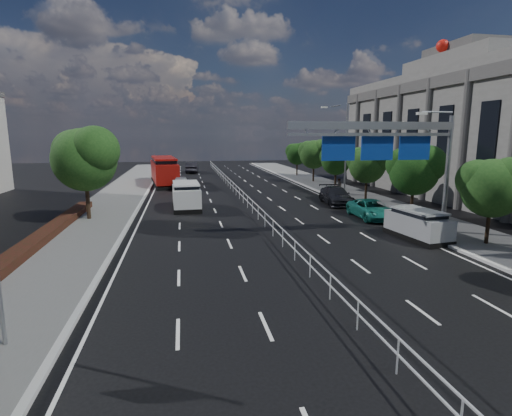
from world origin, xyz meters
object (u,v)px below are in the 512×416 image
object	(u,v)px
parked_car_dark	(336,196)
pedestrian_b	(339,186)
parked_car_teal	(372,209)
overhead_gantry	(390,143)
near_car_silver	(181,183)
near_car_dark	(192,167)
white_minivan	(186,196)
silver_minivan	(418,224)
red_bus	(164,170)

from	to	relation	value
parked_car_dark	pedestrian_b	xyz separation A→B (m)	(2.14, 4.72, 0.17)
parked_car_teal	overhead_gantry	bearing A→B (deg)	-106.16
near_car_silver	near_car_dark	xyz separation A→B (m)	(1.73, 19.47, 0.08)
pedestrian_b	white_minivan	bearing A→B (deg)	28.02
white_minivan	silver_minivan	distance (m)	18.14
white_minivan	pedestrian_b	size ratio (longest dim) A/B	3.25
near_car_dark	red_bus	bearing A→B (deg)	80.52
overhead_gantry	pedestrian_b	size ratio (longest dim) A/B	6.49
parked_car_teal	near_car_silver	bearing A→B (deg)	128.33
pedestrian_b	near_car_silver	bearing A→B (deg)	-14.00
near_car_silver	parked_car_teal	bearing A→B (deg)	128.37
near_car_silver	silver_minivan	distance (m)	27.87
overhead_gantry	silver_minivan	world-z (taller)	overhead_gantry
overhead_gantry	red_bus	distance (m)	31.90
silver_minivan	near_car_dark	bearing A→B (deg)	98.19
near_car_dark	parked_car_teal	world-z (taller)	near_car_dark
near_car_dark	parked_car_teal	size ratio (longest dim) A/B	1.04
silver_minivan	parked_car_teal	bearing A→B (deg)	82.78
red_bus	parked_car_dark	xyz separation A→B (m)	(15.48, -17.17, -0.97)
overhead_gantry	near_car_silver	distance (m)	26.72
pedestrian_b	red_bus	bearing A→B (deg)	-23.78
parked_car_teal	parked_car_dark	size ratio (longest dim) A/B	0.93
near_car_dark	silver_minivan	distance (m)	45.33
red_bus	near_car_silver	size ratio (longest dim) A/B	2.55
pedestrian_b	silver_minivan	bearing A→B (deg)	95.27
red_bus	silver_minivan	xyz separation A→B (m)	(15.80, -29.24, -0.87)
overhead_gantry	parked_car_teal	xyz separation A→B (m)	(1.56, 4.93, -4.93)
white_minivan	pedestrian_b	distance (m)	15.83
overhead_gantry	parked_car_teal	size ratio (longest dim) A/B	2.10
white_minivan	silver_minivan	world-z (taller)	white_minivan
white_minivan	parked_car_dark	xyz separation A→B (m)	(13.02, -0.21, -0.32)
silver_minivan	parked_car_dark	distance (m)	12.08
red_bus	silver_minivan	distance (m)	33.25
red_bus	parked_car_teal	distance (m)	28.22
white_minivan	near_car_silver	bearing A→B (deg)	89.86
overhead_gantry	pedestrian_b	distance (m)	16.85
near_car_dark	parked_car_teal	xyz separation A→B (m)	(12.05, -37.81, -0.16)
near_car_silver	silver_minivan	bearing A→B (deg)	121.08
red_bus	pedestrian_b	distance (m)	21.59
silver_minivan	parked_car_dark	xyz separation A→B (m)	(-0.32, 12.07, -0.10)
near_car_dark	pedestrian_b	xyz separation A→B (m)	(13.87, -26.90, 0.09)
white_minivan	near_car_silver	xyz separation A→B (m)	(-0.43, 11.94, -0.32)
near_car_silver	silver_minivan	size ratio (longest dim) A/B	1.01
near_car_dark	parked_car_teal	bearing A→B (deg)	112.75
parked_car_dark	pedestrian_b	world-z (taller)	pedestrian_b
near_car_dark	pedestrian_b	world-z (taller)	pedestrian_b
overhead_gantry	pedestrian_b	world-z (taller)	overhead_gantry
overhead_gantry	white_minivan	xyz separation A→B (m)	(-11.79, 11.32, -4.53)
silver_minivan	white_minivan	bearing A→B (deg)	130.16
near_car_silver	parked_car_dark	world-z (taller)	parked_car_dark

